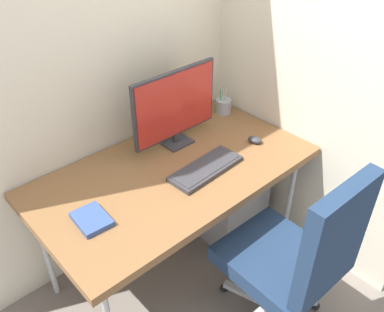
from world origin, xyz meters
The scene contains 11 objects.
ground_plane centered at (0.00, 0.00, 0.00)m, with size 8.00×8.00×0.00m, color slate.
wall_back centered at (0.00, 0.43, 1.40)m, with size 2.33×0.04×2.80m, color beige.
wall_side_right centered at (0.76, -0.12, 1.40)m, with size 0.04×1.66×2.80m, color beige.
desk centered at (0.00, 0.00, 0.70)m, with size 1.46×0.80×0.74m.
office_chair centered at (0.15, -0.70, 0.54)m, with size 0.54×0.58×1.04m.
filing_cabinet centered at (0.46, 0.06, 0.33)m, with size 0.39×0.46×0.65m.
monitor centered at (0.17, 0.19, 0.97)m, with size 0.55×0.13×0.43m.
keyboard centered at (0.11, -0.12, 0.75)m, with size 0.42×0.18×0.03m.
mouse centered at (0.50, -0.12, 0.75)m, with size 0.06×0.08×0.04m, color #333338.
pen_holder centered at (0.62, 0.25, 0.78)m, with size 0.10×0.10×0.17m.
notebook centered at (-0.52, -0.05, 0.75)m, with size 0.13×0.18×0.03m, color #334C8C.
Camera 1 is at (-1.07, -1.31, 2.00)m, focal length 38.12 mm.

